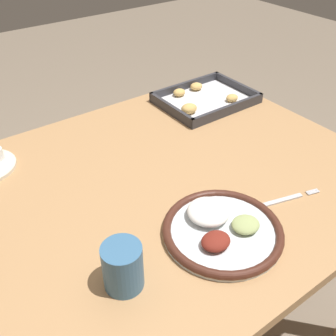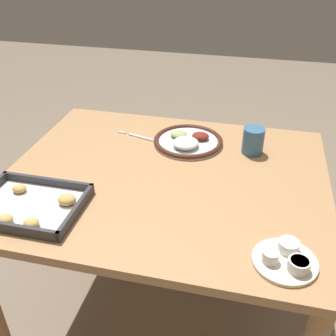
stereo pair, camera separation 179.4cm
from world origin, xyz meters
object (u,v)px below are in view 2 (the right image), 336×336
object	(u,v)px
dinner_plate	(188,141)
drinking_cup	(253,141)
fork	(144,138)
baking_tray	(31,206)
saucer_plate	(286,258)

from	to	relation	value
dinner_plate	drinking_cup	world-z (taller)	drinking_cup
fork	drinking_cup	world-z (taller)	drinking_cup
dinner_plate	fork	distance (m)	0.18
baking_tray	drinking_cup	xyz separation A→B (m)	(-0.63, -0.50, 0.04)
dinner_plate	baking_tray	world-z (taller)	dinner_plate
fork	saucer_plate	bearing A→B (deg)	148.98
fork	drinking_cup	xyz separation A→B (m)	(-0.43, 0.01, 0.05)
dinner_plate	drinking_cup	xyz separation A→B (m)	(-0.25, 0.01, 0.04)
drinking_cup	dinner_plate	bearing A→B (deg)	-2.21
dinner_plate	baking_tray	bearing A→B (deg)	53.07
baking_tray	fork	bearing A→B (deg)	-111.64
fork	saucer_plate	distance (m)	0.79
dinner_plate	drinking_cup	size ratio (longest dim) A/B	2.70
fork	saucer_plate	world-z (taller)	saucer_plate
dinner_plate	fork	size ratio (longest dim) A/B	1.22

